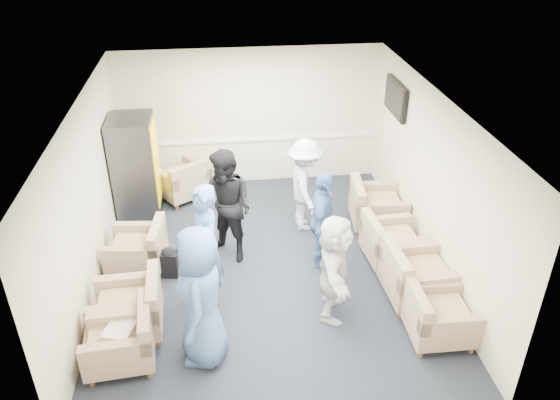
{
  "coord_description": "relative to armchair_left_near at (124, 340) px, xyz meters",
  "views": [
    {
      "loc": [
        -0.62,
        -6.9,
        5.15
      ],
      "look_at": [
        0.24,
        0.2,
        1.09
      ],
      "focal_mm": 35.0,
      "sensor_mm": 36.0,
      "label": 1
    }
  ],
  "objects": [
    {
      "name": "person_front_right",
      "position": [
        2.74,
        0.56,
        0.45
      ],
      "size": [
        0.8,
        1.51,
        1.55
      ],
      "primitive_type": "imported",
      "rotation": [
        0.0,
        0.0,
        1.32
      ],
      "color": "silver",
      "rests_on": "floor"
    },
    {
      "name": "armchair_right_near",
      "position": [
        3.97,
        -0.06,
        -0.0
      ],
      "size": [
        0.84,
        0.84,
        0.66
      ],
      "rotation": [
        0.0,
        0.0,
        1.55
      ],
      "color": "#94795F",
      "rests_on": "floor"
    },
    {
      "name": "armchair_right_midnear",
      "position": [
        3.95,
        0.73,
        0.03
      ],
      "size": [
        0.95,
        0.95,
        0.73
      ],
      "rotation": [
        0.0,
        0.0,
        1.61
      ],
      "color": "#94795F",
      "rests_on": "floor"
    },
    {
      "name": "person_back_left",
      "position": [
        1.37,
        2.08,
        0.59
      ],
      "size": [
        1.13,
        1.12,
        1.84
      ],
      "primitive_type": "imported",
      "rotation": [
        0.0,
        0.0,
        -0.72
      ],
      "color": "black",
      "rests_on": "floor"
    },
    {
      "name": "person_back_right",
      "position": [
        2.71,
        2.84,
        0.49
      ],
      "size": [
        0.66,
        1.09,
        1.64
      ],
      "primitive_type": "imported",
      "rotation": [
        0.0,
        0.0,
        1.62
      ],
      "color": "white",
      "rests_on": "floor"
    },
    {
      "name": "backpack",
      "position": [
        0.44,
        1.71,
        -0.08
      ],
      "size": [
        0.32,
        0.25,
        0.49
      ],
      "rotation": [
        0.0,
        0.0,
        -0.17
      ],
      "color": "black",
      "rests_on": "floor"
    },
    {
      "name": "pillow",
      "position": [
        -0.01,
        -0.0,
        0.17
      ],
      "size": [
        0.44,
        0.51,
        0.13
      ],
      "primitive_type": "cube",
      "rotation": [
        0.0,
        0.0,
        -1.88
      ],
      "color": "silver",
      "rests_on": "armchair_left_near"
    },
    {
      "name": "armchair_right_far",
      "position": [
        3.92,
        2.74,
        0.02
      ],
      "size": [
        0.97,
        0.97,
        0.71
      ],
      "rotation": [
        0.0,
        0.0,
        1.47
      ],
      "color": "#94795F",
      "rests_on": "floor"
    },
    {
      "name": "ceiling",
      "position": [
        1.93,
        1.72,
        2.37
      ],
      "size": [
        6.0,
        6.0,
        0.0
      ],
      "primitive_type": "plane",
      "rotation": [
        3.14,
        0.0,
        0.0
      ],
      "color": "white",
      "rests_on": "back_wall"
    },
    {
      "name": "chair_rail",
      "position": [
        1.93,
        4.7,
        0.57
      ],
      "size": [
        4.98,
        0.04,
        0.06
      ],
      "primitive_type": "cube",
      "color": "white",
      "rests_on": "back_wall"
    },
    {
      "name": "armchair_left_far",
      "position": [
        0.0,
        1.95,
        -0.0
      ],
      "size": [
        0.91,
        0.91,
        0.66
      ],
      "rotation": [
        0.0,
        0.0,
        -1.68
      ],
      "color": "#94795F",
      "rests_on": "floor"
    },
    {
      "name": "armchair_corner",
      "position": [
        0.59,
        4.15,
        0.01
      ],
      "size": [
        1.19,
        1.19,
        0.69
      ],
      "rotation": [
        0.0,
        0.0,
        3.72
      ],
      "color": "#94795F",
      "rests_on": "floor"
    },
    {
      "name": "left_wall",
      "position": [
        -0.57,
        1.72,
        1.02
      ],
      "size": [
        0.02,
        6.0,
        2.7
      ],
      "primitive_type": "cube",
      "color": "beige",
      "rests_on": "floor"
    },
    {
      "name": "person_front_left",
      "position": [
        0.99,
        -0.03,
        0.61
      ],
      "size": [
        0.69,
        0.98,
        1.88
      ],
      "primitive_type": "imported",
      "rotation": [
        0.0,
        0.0,
        -1.68
      ],
      "color": "#42639F",
      "rests_on": "floor"
    },
    {
      "name": "vending_machine",
      "position": [
        -0.16,
        3.65,
        0.59
      ],
      "size": [
        0.75,
        0.87,
        1.85
      ],
      "color": "#45464C",
      "rests_on": "floor"
    },
    {
      "name": "back_wall",
      "position": [
        1.93,
        4.72,
        1.02
      ],
      "size": [
        5.0,
        0.02,
        2.7
      ],
      "primitive_type": "cube",
      "color": "beige",
      "rests_on": "floor"
    },
    {
      "name": "person_mid_right",
      "position": [
        2.79,
        1.71,
        0.47
      ],
      "size": [
        0.64,
        1.01,
        1.6
      ],
      "primitive_type": "imported",
      "rotation": [
        0.0,
        0.0,
        1.28
      ],
      "color": "#42639F",
      "rests_on": "floor"
    },
    {
      "name": "floor",
      "position": [
        1.93,
        1.72,
        -0.33
      ],
      "size": [
        6.0,
        6.0,
        0.0
      ],
      "primitive_type": "plane",
      "color": "black",
      "rests_on": "ground"
    },
    {
      "name": "tv",
      "position": [
        4.37,
        3.52,
        1.72
      ],
      "size": [
        0.1,
        1.0,
        0.58
      ],
      "color": "black",
      "rests_on": "right_wall"
    },
    {
      "name": "person_mid_left",
      "position": [
        1.03,
        1.0,
        0.6
      ],
      "size": [
        0.67,
        0.8,
        1.87
      ],
      "primitive_type": "imported",
      "rotation": [
        0.0,
        0.0,
        -1.18
      ],
      "color": "#42639F",
      "rests_on": "floor"
    },
    {
      "name": "armchair_right_midfar",
      "position": [
        3.87,
        1.66,
        0.0
      ],
      "size": [
        0.89,
        0.89,
        0.67
      ],
      "rotation": [
        0.0,
        0.0,
        1.64
      ],
      "color": "#94795F",
      "rests_on": "floor"
    },
    {
      "name": "right_wall",
      "position": [
        4.43,
        1.72,
        1.02
      ],
      "size": [
        0.02,
        6.0,
        2.7
      ],
      "primitive_type": "cube",
      "color": "beige",
      "rests_on": "floor"
    },
    {
      "name": "armchair_left_mid",
      "position": [
        0.05,
        0.54,
        0.02
      ],
      "size": [
        0.91,
        0.91,
        0.7
      ],
      "rotation": [
        0.0,
        0.0,
        -1.52
      ],
      "color": "#94795F",
      "rests_on": "floor"
    },
    {
      "name": "armchair_left_near",
      "position": [
        0.0,
        0.0,
        0.0
      ],
      "size": [
        0.89,
        0.89,
        0.66
      ],
      "rotation": [
        0.0,
        0.0,
        -1.49
      ],
      "color": "#94795F",
      "rests_on": "floor"
    },
    {
      "name": "front_wall",
      "position": [
        1.93,
        -1.28,
        1.02
      ],
      "size": [
        5.0,
        0.02,
        2.7
      ],
      "primitive_type": "cube",
      "color": "beige",
      "rests_on": "floor"
    }
  ]
}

